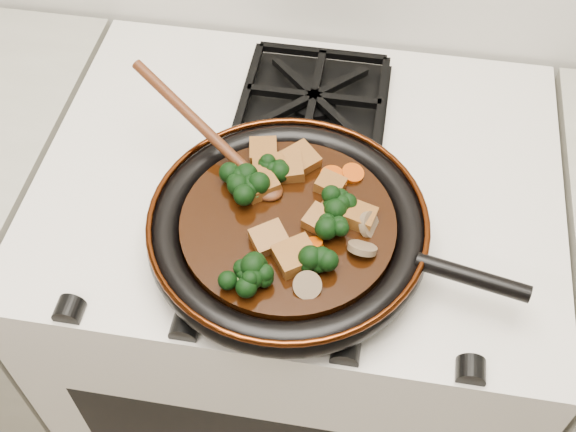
# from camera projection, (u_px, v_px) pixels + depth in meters

# --- Properties ---
(stove) EXTENTS (0.76, 0.60, 0.90)m
(stove) POSITION_uv_depth(u_px,v_px,m) (297.00, 324.00, 1.41)
(stove) COLOR silver
(stove) RESTS_ON ground
(burner_grate_front) EXTENTS (0.23, 0.23, 0.03)m
(burner_grate_front) POSITION_uv_depth(u_px,v_px,m) (283.00, 244.00, 0.96)
(burner_grate_front) COLOR black
(burner_grate_front) RESTS_ON stove
(burner_grate_back) EXTENTS (0.23, 0.23, 0.03)m
(burner_grate_back) POSITION_uv_depth(u_px,v_px,m) (314.00, 100.00, 1.13)
(burner_grate_back) COLOR black
(burner_grate_back) RESTS_ON stove
(skillet) EXTENTS (0.49, 0.37, 0.05)m
(skillet) POSITION_uv_depth(u_px,v_px,m) (289.00, 229.00, 0.94)
(skillet) COLOR black
(skillet) RESTS_ON burner_grate_front
(braising_sauce) EXTENTS (0.28, 0.28, 0.02)m
(braising_sauce) POSITION_uv_depth(u_px,v_px,m) (288.00, 226.00, 0.93)
(braising_sauce) COLOR black
(braising_sauce) RESTS_ON skillet
(tofu_cube_0) EXTENTS (0.05, 0.04, 0.03)m
(tofu_cube_0) POSITION_uv_depth(u_px,v_px,m) (359.00, 217.00, 0.92)
(tofu_cube_0) COLOR brown
(tofu_cube_0) RESTS_ON braising_sauce
(tofu_cube_1) EXTENTS (0.04, 0.04, 0.02)m
(tofu_cube_1) POSITION_uv_depth(u_px,v_px,m) (330.00, 185.00, 0.95)
(tofu_cube_1) COLOR brown
(tofu_cube_1) RESTS_ON braising_sauce
(tofu_cube_2) EXTENTS (0.07, 0.06, 0.03)m
(tofu_cube_2) POSITION_uv_depth(u_px,v_px,m) (295.00, 257.00, 0.88)
(tofu_cube_2) COLOR brown
(tofu_cube_2) RESTS_ON braising_sauce
(tofu_cube_3) EXTENTS (0.05, 0.05, 0.03)m
(tofu_cube_3) POSITION_uv_depth(u_px,v_px,m) (269.00, 169.00, 0.97)
(tofu_cube_3) COLOR brown
(tofu_cube_3) RESTS_ON braising_sauce
(tofu_cube_4) EXTENTS (0.05, 0.05, 0.03)m
(tofu_cube_4) POSITION_uv_depth(u_px,v_px,m) (321.00, 221.00, 0.92)
(tofu_cube_4) COLOR brown
(tofu_cube_4) RESTS_ON braising_sauce
(tofu_cube_5) EXTENTS (0.06, 0.06, 0.02)m
(tofu_cube_5) POSITION_uv_depth(u_px,v_px,m) (259.00, 184.00, 0.95)
(tofu_cube_5) COLOR brown
(tofu_cube_5) RESTS_ON braising_sauce
(tofu_cube_6) EXTENTS (0.04, 0.05, 0.02)m
(tofu_cube_6) POSITION_uv_depth(u_px,v_px,m) (263.00, 152.00, 0.99)
(tofu_cube_6) COLOR brown
(tofu_cube_6) RESTS_ON braising_sauce
(tofu_cube_7) EXTENTS (0.05, 0.05, 0.03)m
(tofu_cube_7) POSITION_uv_depth(u_px,v_px,m) (290.00, 168.00, 0.97)
(tofu_cube_7) COLOR brown
(tofu_cube_7) RESTS_ON braising_sauce
(tofu_cube_8) EXTENTS (0.06, 0.06, 0.03)m
(tofu_cube_8) POSITION_uv_depth(u_px,v_px,m) (269.00, 239.00, 0.90)
(tofu_cube_8) COLOR brown
(tofu_cube_8) RESTS_ON braising_sauce
(tofu_cube_9) EXTENTS (0.05, 0.05, 0.02)m
(tofu_cube_9) POSITION_uv_depth(u_px,v_px,m) (337.00, 207.00, 0.93)
(tofu_cube_9) COLOR brown
(tofu_cube_9) RESTS_ON braising_sauce
(tofu_cube_10) EXTENTS (0.06, 0.06, 0.03)m
(tofu_cube_10) POSITION_uv_depth(u_px,v_px,m) (301.00, 160.00, 0.98)
(tofu_cube_10) COLOR brown
(tofu_cube_10) RESTS_ON braising_sauce
(broccoli_floret_0) EXTENTS (0.09, 0.08, 0.07)m
(broccoli_floret_0) POSITION_uv_depth(u_px,v_px,m) (257.00, 276.00, 0.86)
(broccoli_floret_0) COLOR black
(broccoli_floret_0) RESTS_ON braising_sauce
(broccoli_floret_1) EXTENTS (0.09, 0.09, 0.07)m
(broccoli_floret_1) POSITION_uv_depth(u_px,v_px,m) (240.00, 279.00, 0.86)
(broccoli_floret_1) COLOR black
(broccoli_floret_1) RESTS_ON braising_sauce
(broccoli_floret_2) EXTENTS (0.08, 0.08, 0.06)m
(broccoli_floret_2) POSITION_uv_depth(u_px,v_px,m) (341.00, 208.00, 0.93)
(broccoli_floret_2) COLOR black
(broccoli_floret_2) RESTS_ON braising_sauce
(broccoli_floret_3) EXTENTS (0.08, 0.09, 0.07)m
(broccoli_floret_3) POSITION_uv_depth(u_px,v_px,m) (256.00, 193.00, 0.94)
(broccoli_floret_3) COLOR black
(broccoli_floret_3) RESTS_ON braising_sauce
(broccoli_floret_4) EXTENTS (0.07, 0.07, 0.07)m
(broccoli_floret_4) POSITION_uv_depth(u_px,v_px,m) (276.00, 171.00, 0.97)
(broccoli_floret_4) COLOR black
(broccoli_floret_4) RESTS_ON braising_sauce
(broccoli_floret_5) EXTENTS (0.09, 0.08, 0.07)m
(broccoli_floret_5) POSITION_uv_depth(u_px,v_px,m) (330.00, 229.00, 0.90)
(broccoli_floret_5) COLOR black
(broccoli_floret_5) RESTS_ON braising_sauce
(broccoli_floret_6) EXTENTS (0.09, 0.09, 0.07)m
(broccoli_floret_6) POSITION_uv_depth(u_px,v_px,m) (237.00, 182.00, 0.95)
(broccoli_floret_6) COLOR black
(broccoli_floret_6) RESTS_ON braising_sauce
(broccoli_floret_7) EXTENTS (0.08, 0.08, 0.06)m
(broccoli_floret_7) POSITION_uv_depth(u_px,v_px,m) (337.00, 208.00, 0.92)
(broccoli_floret_7) COLOR black
(broccoli_floret_7) RESTS_ON braising_sauce
(broccoli_floret_8) EXTENTS (0.07, 0.06, 0.06)m
(broccoli_floret_8) POSITION_uv_depth(u_px,v_px,m) (319.00, 260.00, 0.88)
(broccoli_floret_8) COLOR black
(broccoli_floret_8) RESTS_ON braising_sauce
(carrot_coin_0) EXTENTS (0.03, 0.03, 0.02)m
(carrot_coin_0) POSITION_uv_depth(u_px,v_px,m) (353.00, 173.00, 0.97)
(carrot_coin_0) COLOR #B83E05
(carrot_coin_0) RESTS_ON braising_sauce
(carrot_coin_1) EXTENTS (0.03, 0.03, 0.02)m
(carrot_coin_1) POSITION_uv_depth(u_px,v_px,m) (335.00, 181.00, 0.96)
(carrot_coin_1) COLOR #B83E05
(carrot_coin_1) RESTS_ON braising_sauce
(carrot_coin_2) EXTENTS (0.03, 0.03, 0.02)m
(carrot_coin_2) POSITION_uv_depth(u_px,v_px,m) (313.00, 245.00, 0.90)
(carrot_coin_2) COLOR #B83E05
(carrot_coin_2) RESTS_ON braising_sauce
(carrot_coin_3) EXTENTS (0.03, 0.03, 0.01)m
(carrot_coin_3) POSITION_uv_depth(u_px,v_px,m) (332.00, 175.00, 0.97)
(carrot_coin_3) COLOR #B83E05
(carrot_coin_3) RESTS_ON braising_sauce
(mushroom_slice_0) EXTENTS (0.04, 0.04, 0.03)m
(mushroom_slice_0) POSITION_uv_depth(u_px,v_px,m) (307.00, 285.00, 0.86)
(mushroom_slice_0) COLOR brown
(mushroom_slice_0) RESTS_ON braising_sauce
(mushroom_slice_1) EXTENTS (0.04, 0.04, 0.03)m
(mushroom_slice_1) POSITION_uv_depth(u_px,v_px,m) (290.00, 158.00, 0.98)
(mushroom_slice_1) COLOR brown
(mushroom_slice_1) RESTS_ON braising_sauce
(mushroom_slice_2) EXTENTS (0.03, 0.04, 0.03)m
(mushroom_slice_2) POSITION_uv_depth(u_px,v_px,m) (369.00, 225.00, 0.91)
(mushroom_slice_2) COLOR brown
(mushroom_slice_2) RESTS_ON braising_sauce
(mushroom_slice_3) EXTENTS (0.04, 0.04, 0.03)m
(mushroom_slice_3) POSITION_uv_depth(u_px,v_px,m) (362.00, 248.00, 0.89)
(mushroom_slice_3) COLOR brown
(mushroom_slice_3) RESTS_ON braising_sauce
(wooden_spoon) EXTENTS (0.15, 0.11, 0.25)m
(wooden_spoon) POSITION_uv_depth(u_px,v_px,m) (226.00, 150.00, 0.97)
(wooden_spoon) COLOR #4B2310
(wooden_spoon) RESTS_ON braising_sauce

